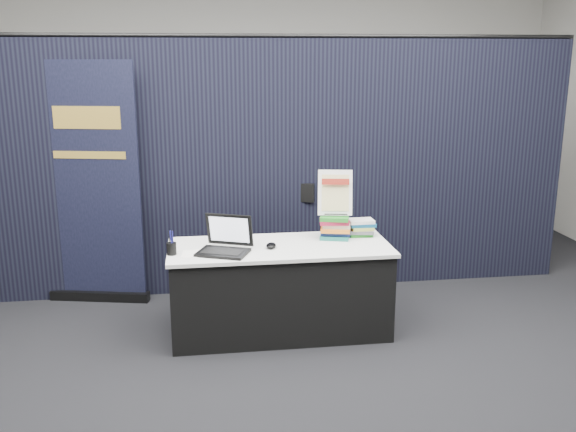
{
  "coord_description": "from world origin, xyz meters",
  "views": [
    {
      "loc": [
        -0.64,
        -4.39,
        2.26
      ],
      "look_at": [
        0.07,
        0.55,
        1.0
      ],
      "focal_mm": 40.0,
      "sensor_mm": 36.0,
      "label": 1
    }
  ],
  "objects_px": {
    "display_table": "(280,289)",
    "stacking_chair": "(294,235)",
    "laptop": "(222,244)",
    "book_stack_short": "(361,227)",
    "info_sign": "(335,193)",
    "pullup_banner": "(93,199)",
    "book_stack_tall": "(335,227)"
  },
  "relations": [
    {
      "from": "display_table",
      "to": "laptop",
      "type": "xyz_separation_m",
      "value": [
        -0.47,
        -0.11,
        0.44
      ]
    },
    {
      "from": "book_stack_short",
      "to": "pullup_banner",
      "type": "xyz_separation_m",
      "value": [
        -2.32,
        0.75,
        0.16
      ]
    },
    {
      "from": "laptop",
      "to": "pullup_banner",
      "type": "bearing_deg",
      "value": 159.47
    },
    {
      "from": "info_sign",
      "to": "laptop",
      "type": "bearing_deg",
      "value": -153.0
    },
    {
      "from": "book_stack_tall",
      "to": "pullup_banner",
      "type": "relative_size",
      "value": 0.12
    },
    {
      "from": "display_table",
      "to": "pullup_banner",
      "type": "height_order",
      "value": "pullup_banner"
    },
    {
      "from": "book_stack_tall",
      "to": "book_stack_short",
      "type": "relative_size",
      "value": 1.29
    },
    {
      "from": "book_stack_tall",
      "to": "stacking_chair",
      "type": "height_order",
      "value": "stacking_chair"
    },
    {
      "from": "info_sign",
      "to": "stacking_chair",
      "type": "bearing_deg",
      "value": 119.59
    },
    {
      "from": "book_stack_short",
      "to": "stacking_chair",
      "type": "relative_size",
      "value": 0.2
    },
    {
      "from": "book_stack_tall",
      "to": "pullup_banner",
      "type": "height_order",
      "value": "pullup_banner"
    },
    {
      "from": "display_table",
      "to": "stacking_chair",
      "type": "relative_size",
      "value": 1.71
    },
    {
      "from": "info_sign",
      "to": "pullup_banner",
      "type": "bearing_deg",
      "value": 170.23
    },
    {
      "from": "display_table",
      "to": "book_stack_tall",
      "type": "distance_m",
      "value": 0.7
    },
    {
      "from": "laptop",
      "to": "book_stack_short",
      "type": "height_order",
      "value": "laptop"
    },
    {
      "from": "book_stack_tall",
      "to": "stacking_chair",
      "type": "distance_m",
      "value": 0.81
    },
    {
      "from": "stacking_chair",
      "to": "pullup_banner",
      "type": "bearing_deg",
      "value": -161.45
    },
    {
      "from": "laptop",
      "to": "info_sign",
      "type": "height_order",
      "value": "info_sign"
    },
    {
      "from": "display_table",
      "to": "stacking_chair",
      "type": "bearing_deg",
      "value": 73.97
    },
    {
      "from": "book_stack_short",
      "to": "pullup_banner",
      "type": "distance_m",
      "value": 2.44
    },
    {
      "from": "book_stack_tall",
      "to": "book_stack_short",
      "type": "height_order",
      "value": "book_stack_tall"
    },
    {
      "from": "stacking_chair",
      "to": "book_stack_short",
      "type": "bearing_deg",
      "value": -33.58
    },
    {
      "from": "display_table",
      "to": "stacking_chair",
      "type": "height_order",
      "value": "stacking_chair"
    },
    {
      "from": "laptop",
      "to": "stacking_chair",
      "type": "distance_m",
      "value": 1.24
    },
    {
      "from": "laptop",
      "to": "book_stack_short",
      "type": "xyz_separation_m",
      "value": [
        1.2,
        0.31,
        0.0
      ]
    },
    {
      "from": "book_stack_tall",
      "to": "pullup_banner",
      "type": "bearing_deg",
      "value": 158.98
    },
    {
      "from": "book_stack_tall",
      "to": "stacking_chair",
      "type": "bearing_deg",
      "value": 108.34
    },
    {
      "from": "info_sign",
      "to": "stacking_chair",
      "type": "distance_m",
      "value": 0.92
    },
    {
      "from": "book_stack_short",
      "to": "laptop",
      "type": "bearing_deg",
      "value": -165.55
    },
    {
      "from": "stacking_chair",
      "to": "book_stack_tall",
      "type": "bearing_deg",
      "value": -50.79
    },
    {
      "from": "pullup_banner",
      "to": "stacking_chair",
      "type": "height_order",
      "value": "pullup_banner"
    },
    {
      "from": "laptop",
      "to": "book_stack_tall",
      "type": "bearing_deg",
      "value": 37.39
    }
  ]
}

